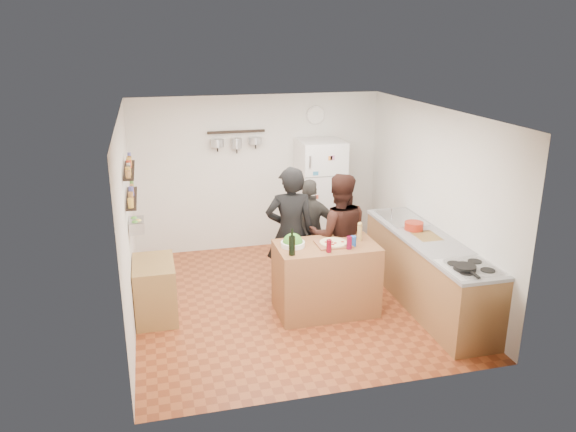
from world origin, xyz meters
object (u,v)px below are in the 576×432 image
object	(u,v)px
salt_canister	(353,241)
fridge	(320,196)
prep_island	(326,278)
wall_clock	(315,115)
person_center	(338,236)
salad_bowl	(293,244)
person_left	(290,233)
person_back	(310,231)
wine_bottle	(292,246)
counter_run	(427,272)
side_table	(155,290)
skillet	(465,267)
pepper_mill	(360,233)
red_bowl	(414,226)

from	to	relation	value
salt_canister	fridge	distance (m)	2.30
prep_island	wall_clock	xyz separation A→B (m)	(0.59, 2.50, 1.69)
person_center	salad_bowl	bearing A→B (deg)	40.69
person_left	salad_bowl	bearing A→B (deg)	86.35
person_left	person_back	distance (m)	0.60
wine_bottle	counter_run	size ratio (longest dim) A/B	0.09
counter_run	fridge	xyz separation A→B (m)	(-0.75, 2.30, 0.45)
wine_bottle	fridge	distance (m)	2.62
salad_bowl	person_back	world-z (taller)	person_back
person_center	side_table	bearing A→B (deg)	13.65
person_center	wall_clock	world-z (taller)	wall_clock
salt_canister	salad_bowl	bearing A→B (deg)	166.72
salad_bowl	skillet	xyz separation A→B (m)	(1.66, -1.17, 0.00)
salt_canister	side_table	xyz separation A→B (m)	(-2.40, 0.50, -0.61)
salt_canister	person_center	world-z (taller)	person_center
person_left	person_center	xyz separation A→B (m)	(0.63, -0.11, -0.05)
person_left	skillet	xyz separation A→B (m)	(1.56, -1.68, 0.05)
salt_canister	skillet	xyz separation A→B (m)	(0.94, -1.00, -0.03)
wall_clock	salt_canister	bearing A→B (deg)	-96.24
person_back	person_left	bearing A→B (deg)	66.61
person_back	pepper_mill	bearing A→B (deg)	131.01
person_center	person_left	bearing A→B (deg)	1.83
pepper_mill	fridge	distance (m)	2.12
person_left	prep_island	bearing A→B (deg)	127.07
fridge	person_left	bearing A→B (deg)	-119.46
salt_canister	fridge	xyz separation A→B (m)	(0.29, 2.29, -0.07)
person_center	skillet	xyz separation A→B (m)	(0.93, -1.57, 0.10)
salt_canister	fridge	bearing A→B (deg)	82.87
person_left	red_bowl	distance (m)	1.64
wine_bottle	person_center	size ratio (longest dim) A/B	0.14
red_bowl	pepper_mill	bearing A→B (deg)	-167.88
salad_bowl	person_center	size ratio (longest dim) A/B	0.18
person_left	person_center	bearing A→B (deg)	177.16
salt_canister	person_left	size ratio (longest dim) A/B	0.07
salt_canister	red_bowl	size ratio (longest dim) A/B	0.51
wine_bottle	red_bowl	bearing A→B (deg)	14.13
person_back	prep_island	bearing A→B (deg)	104.94
wine_bottle	person_left	size ratio (longest dim) A/B	0.13
person_back	fridge	xyz separation A→B (m)	(0.51, 1.17, 0.16)
wine_bottle	person_back	size ratio (longest dim) A/B	0.16
salt_canister	side_table	size ratio (longest dim) A/B	0.16
person_center	fridge	xyz separation A→B (m)	(0.28, 1.72, 0.05)
red_bowl	fridge	distance (m)	2.06
wall_clock	pepper_mill	bearing A→B (deg)	-93.18
person_left	person_center	world-z (taller)	person_left
wine_bottle	pepper_mill	world-z (taller)	wine_bottle
red_bowl	wall_clock	distance (m)	2.65
pepper_mill	skillet	distance (m)	1.41
fridge	side_table	xyz separation A→B (m)	(-2.69, -1.78, -0.54)
counter_run	skillet	world-z (taller)	skillet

